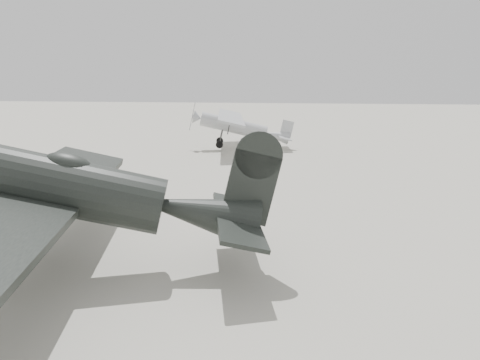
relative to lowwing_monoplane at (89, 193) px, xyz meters
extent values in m
plane|color=#B0AE9C|center=(3.99, 2.00, -2.25)|extent=(160.00, 160.00, 0.00)
cylinder|color=black|center=(-0.42, -0.09, 0.08)|extent=(5.01, 2.52, 1.53)
cone|color=black|center=(3.09, 0.68, 0.13)|extent=(3.07, 1.99, 1.42)
ellipsoid|color=black|center=(-0.64, -0.14, 0.75)|extent=(1.33, 0.98, 0.50)
cube|color=black|center=(-1.17, -0.26, -0.30)|extent=(5.04, 13.26, 0.24)
cube|color=black|center=(3.94, 0.87, 0.19)|extent=(2.15, 4.73, 0.11)
cube|color=black|center=(4.10, 0.90, 1.11)|extent=(1.30, 0.39, 1.96)
cylinder|color=black|center=(-1.28, -1.79, -1.79)|extent=(0.76, 0.33, 0.74)
cylinder|color=black|center=(-1.91, 1.09, -1.79)|extent=(0.76, 0.33, 0.74)
cylinder|color=#333333|center=(-1.28, -1.79, -1.06)|extent=(0.14, 0.14, 1.53)
cylinder|color=#333333|center=(-1.91, 1.09, -1.06)|extent=(0.14, 0.14, 1.53)
cylinder|color=black|center=(4.21, 0.92, -0.33)|extent=(0.25, 0.14, 0.24)
cylinder|color=#A9ACAE|center=(0.68, 22.59, -0.56)|extent=(5.00, 1.80, 1.04)
cone|color=#A9ACAE|center=(3.94, 23.11, -0.56)|extent=(1.82, 1.20, 0.94)
cone|color=#A9ACAE|center=(-2.02, 22.16, -0.56)|extent=(0.71, 1.06, 0.98)
cube|color=#A9ACAE|center=(-2.39, 22.10, -0.56)|extent=(0.07, 0.14, 2.07)
cube|color=#A9ACAE|center=(0.31, 22.53, 0.02)|extent=(3.40, 10.52, 0.17)
cube|color=#A9ACAE|center=(4.41, 23.18, -0.51)|extent=(1.34, 3.30, 0.08)
cube|color=#A9ACAE|center=(4.50, 23.20, 0.10)|extent=(0.85, 0.21, 1.23)
cylinder|color=black|center=(0.10, 21.45, -1.99)|extent=(0.54, 0.21, 0.53)
cylinder|color=black|center=(-0.23, 23.49, -1.99)|extent=(0.54, 0.21, 0.53)
cylinder|color=#333333|center=(0.10, 21.45, -1.45)|extent=(0.10, 0.10, 1.13)
cylinder|color=#333333|center=(-0.23, 23.49, -1.45)|extent=(0.10, 0.10, 1.13)
cylinder|color=black|center=(4.59, 23.21, -0.84)|extent=(0.18, 0.09, 0.17)
camera|label=1|loc=(5.50, -11.43, 3.06)|focal=35.00mm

